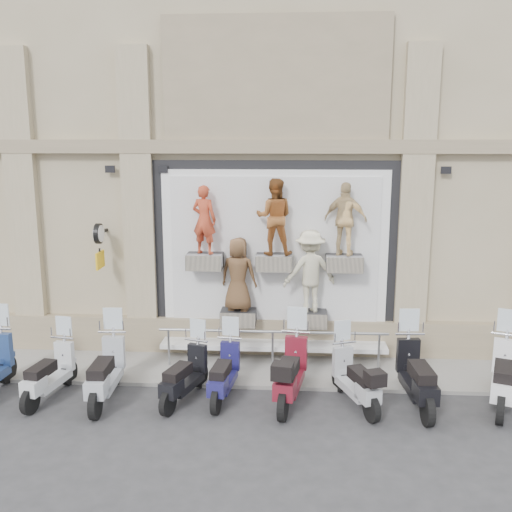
% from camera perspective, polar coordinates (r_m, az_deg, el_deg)
% --- Properties ---
extents(ground, '(90.00, 90.00, 0.00)m').
position_cam_1_polar(ground, '(11.01, 1.28, -15.44)').
color(ground, '#303033').
rests_on(ground, ground).
extents(sidewalk, '(16.00, 2.20, 0.08)m').
position_cam_1_polar(sidewalk, '(12.90, 1.67, -11.05)').
color(sidewalk, gray).
rests_on(sidewalk, ground).
extents(building, '(14.00, 8.60, 12.00)m').
position_cam_1_polar(building, '(16.84, 2.40, 14.96)').
color(building, tan).
rests_on(building, ground).
extents(shop_vitrine, '(5.60, 1.01, 4.30)m').
position_cam_1_polar(shop_vitrine, '(12.82, 2.35, -0.26)').
color(shop_vitrine, black).
rests_on(shop_vitrine, ground).
extents(guard_rail, '(5.06, 0.10, 0.93)m').
position_cam_1_polar(guard_rail, '(12.65, 1.67, -9.44)').
color(guard_rail, '#9EA0A5').
rests_on(guard_rail, ground).
extents(clock_sign_bracket, '(0.10, 0.80, 1.02)m').
position_cam_1_polar(clock_sign_bracket, '(13.18, -15.40, 1.55)').
color(clock_sign_bracket, black).
rests_on(clock_sign_bracket, ground).
extents(scooter_b, '(0.83, 1.90, 1.49)m').
position_cam_1_polar(scooter_b, '(11.98, -20.02, -9.96)').
color(scooter_b, '#B8BBBF').
rests_on(scooter_b, ground).
extents(scooter_c, '(0.69, 2.09, 1.68)m').
position_cam_1_polar(scooter_c, '(11.52, -14.85, -10.00)').
color(scooter_c, '#999EA6').
rests_on(scooter_c, ground).
extents(scooter_d, '(1.06, 1.90, 1.48)m').
position_cam_1_polar(scooter_d, '(11.27, -7.17, -10.73)').
color(scooter_d, black).
rests_on(scooter_d, ground).
extents(scooter_e, '(0.74, 1.88, 1.49)m').
position_cam_1_polar(scooter_e, '(11.29, -3.22, -10.60)').
color(scooter_e, '#191750').
rests_on(scooter_e, ground).
extents(scooter_f, '(0.96, 2.18, 1.71)m').
position_cam_1_polar(scooter_f, '(11.10, 3.50, -10.37)').
color(scooter_f, maroon).
rests_on(scooter_f, ground).
extents(scooter_g, '(1.16, 1.93, 1.51)m').
position_cam_1_polar(scooter_g, '(11.14, 9.92, -11.01)').
color(scooter_g, '#9C9EA2').
rests_on(scooter_g, ground).
extents(scooter_h, '(0.76, 2.16, 1.72)m').
position_cam_1_polar(scooter_h, '(11.35, 15.82, -10.28)').
color(scooter_h, black).
rests_on(scooter_h, ground).
extents(scooter_i, '(1.34, 2.21, 1.73)m').
position_cam_1_polar(scooter_i, '(11.89, 23.59, -9.79)').
color(scooter_i, white).
rests_on(scooter_i, ground).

